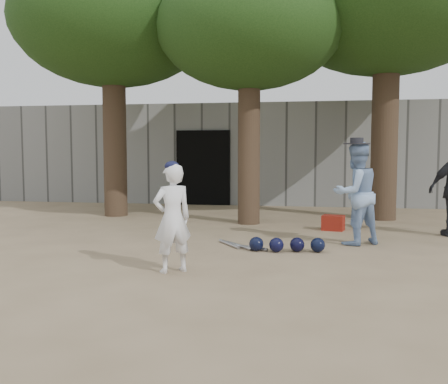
# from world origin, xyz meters

# --- Properties ---
(ground) EXTENTS (70.00, 70.00, 0.00)m
(ground) POSITION_xyz_m (0.00, 0.00, 0.00)
(ground) COLOR #937C5E
(ground) RESTS_ON ground
(boy_player) EXTENTS (0.62, 0.58, 1.42)m
(boy_player) POSITION_xyz_m (0.15, -0.38, 0.71)
(boy_player) COLOR white
(boy_player) RESTS_ON ground
(spectator_blue) EXTENTS (1.07, 1.01, 1.74)m
(spectator_blue) POSITION_xyz_m (2.68, 2.04, 0.87)
(spectator_blue) COLOR #89A8D3
(spectator_blue) RESTS_ON ground
(red_bag) EXTENTS (0.48, 0.41, 0.30)m
(red_bag) POSITION_xyz_m (2.39, 3.53, 0.15)
(red_bag) COLOR maroon
(red_bag) RESTS_ON ground
(back_building) EXTENTS (16.00, 5.24, 3.00)m
(back_building) POSITION_xyz_m (-0.00, 10.33, 1.50)
(back_building) COLOR gray
(back_building) RESTS_ON ground
(helmet_row) EXTENTS (1.19, 0.33, 0.23)m
(helmet_row) POSITION_xyz_m (1.57, 1.20, 0.12)
(helmet_row) COLOR black
(helmet_row) RESTS_ON ground
(bat_pile) EXTENTS (0.92, 0.75, 0.06)m
(bat_pile) POSITION_xyz_m (0.77, 1.44, 0.03)
(bat_pile) COLOR #AAAAB1
(bat_pile) RESTS_ON ground
(tree_row) EXTENTS (11.40, 5.80, 6.69)m
(tree_row) POSITION_xyz_m (0.74, 5.02, 4.69)
(tree_row) COLOR brown
(tree_row) RESTS_ON ground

